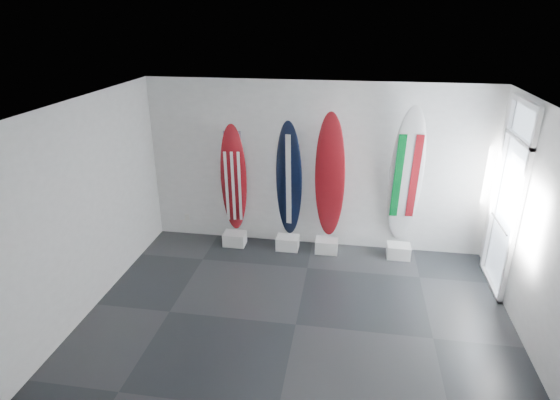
% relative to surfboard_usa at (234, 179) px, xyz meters
% --- Properties ---
extents(floor, '(6.00, 6.00, 0.00)m').
position_rel_surfboard_usa_xyz_m(floor, '(1.43, -2.28, -1.27)').
color(floor, black).
rests_on(floor, ground).
extents(ceiling, '(6.00, 6.00, 0.00)m').
position_rel_surfboard_usa_xyz_m(ceiling, '(1.43, -2.28, 1.73)').
color(ceiling, white).
rests_on(ceiling, wall_back).
extents(wall_back, '(6.00, 0.00, 6.00)m').
position_rel_surfboard_usa_xyz_m(wall_back, '(1.43, 0.22, 0.23)').
color(wall_back, silver).
rests_on(wall_back, ground).
extents(wall_front, '(6.00, 0.00, 6.00)m').
position_rel_surfboard_usa_xyz_m(wall_front, '(1.43, -4.78, 0.23)').
color(wall_front, silver).
rests_on(wall_front, ground).
extents(wall_left, '(0.00, 5.00, 5.00)m').
position_rel_surfboard_usa_xyz_m(wall_left, '(-1.57, -2.28, 0.23)').
color(wall_left, silver).
rests_on(wall_left, ground).
extents(wall_right, '(0.00, 5.00, 5.00)m').
position_rel_surfboard_usa_xyz_m(wall_right, '(4.43, -2.28, 0.23)').
color(wall_right, silver).
rests_on(wall_right, ground).
extents(display_block_usa, '(0.40, 0.30, 0.24)m').
position_rel_surfboard_usa_xyz_m(display_block_usa, '(0.00, -0.10, -1.15)').
color(display_block_usa, silver).
rests_on(display_block_usa, floor).
extents(surfboard_usa, '(0.49, 0.32, 2.06)m').
position_rel_surfboard_usa_xyz_m(surfboard_usa, '(0.00, 0.00, 0.00)').
color(surfboard_usa, maroon).
rests_on(surfboard_usa, display_block_usa).
extents(display_block_navy, '(0.40, 0.30, 0.24)m').
position_rel_surfboard_usa_xyz_m(display_block_navy, '(1.00, -0.10, -1.15)').
color(display_block_navy, silver).
rests_on(display_block_navy, floor).
extents(surfboard_navy, '(0.51, 0.28, 2.14)m').
position_rel_surfboard_usa_xyz_m(surfboard_navy, '(1.00, 0.00, 0.04)').
color(surfboard_navy, black).
rests_on(surfboard_navy, display_block_navy).
extents(display_block_swiss, '(0.40, 0.30, 0.24)m').
position_rel_surfboard_usa_xyz_m(display_block_swiss, '(1.71, -0.10, -1.15)').
color(display_block_swiss, silver).
rests_on(display_block_swiss, floor).
extents(surfboard_swiss, '(0.56, 0.36, 2.33)m').
position_rel_surfboard_usa_xyz_m(surfboard_swiss, '(1.71, 0.00, 0.13)').
color(surfboard_swiss, maroon).
rests_on(surfboard_swiss, display_block_swiss).
extents(display_block_italy, '(0.40, 0.30, 0.24)m').
position_rel_surfboard_usa_xyz_m(display_block_italy, '(2.98, -0.10, -1.15)').
color(display_block_italy, silver).
rests_on(display_block_italy, floor).
extents(surfboard_italy, '(0.59, 0.47, 2.49)m').
position_rel_surfboard_usa_xyz_m(surfboard_italy, '(2.98, 0.00, 0.21)').
color(surfboard_italy, silver).
rests_on(surfboard_italy, display_block_italy).
extents(wall_outlet, '(0.09, 0.02, 0.13)m').
position_rel_surfboard_usa_xyz_m(wall_outlet, '(-1.02, 0.20, -0.92)').
color(wall_outlet, silver).
rests_on(wall_outlet, wall_back).
extents(glass_door, '(0.12, 1.16, 2.85)m').
position_rel_surfboard_usa_xyz_m(glass_door, '(4.40, -0.73, 0.16)').
color(glass_door, white).
rests_on(glass_door, floor).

